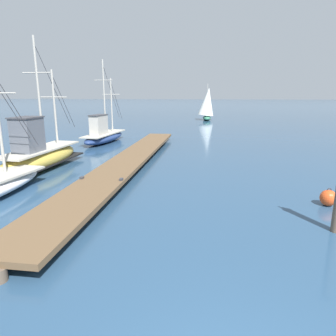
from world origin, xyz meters
TOP-DOWN VIEW (x-y plane):
  - floating_dock at (-4.64, 12.58)m, footprint 2.04×20.48m
  - fishing_boat_0 at (-8.95, 11.59)m, footprint 2.07×6.67m
  - fishing_boat_2 at (-8.61, 20.23)m, footprint 2.21×6.84m
  - mooring_buoy at (3.49, 7.95)m, footprint 0.55×0.55m
  - distant_sailboat at (-0.81, 42.00)m, footprint 2.61×4.39m

SIDE VIEW (x-z plane):
  - mooring_buoy at x=3.49m, z-range -0.04..0.59m
  - floating_dock at x=-4.64m, z-range 0.10..0.63m
  - fishing_boat_2 at x=-8.61m, z-range -2.45..3.72m
  - fishing_boat_0 at x=-8.95m, z-range -2.44..3.94m
  - distant_sailboat at x=-0.81m, z-range -0.24..4.81m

